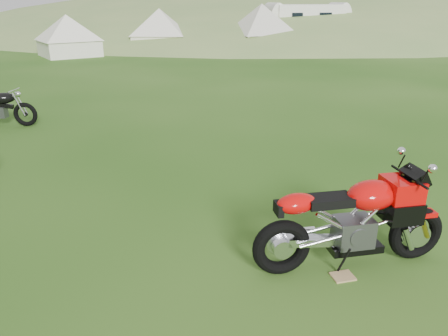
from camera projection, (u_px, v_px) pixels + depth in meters
name	position (u px, v px, depth m)	size (l,w,h in m)	color
ground	(217.00, 219.00, 5.69)	(120.00, 120.00, 0.00)	#1E4A0F
hillside	(299.00, 25.00, 48.46)	(80.00, 64.00, 8.00)	#668946
hedgerow	(299.00, 25.00, 48.46)	(36.00, 1.20, 8.60)	black
sport_motorcycle	(353.00, 214.00, 4.48)	(2.03, 0.51, 1.22)	red
plywood_board	(343.00, 276.00, 4.49)	(0.23, 0.18, 0.02)	tan
tent_left	(68.00, 33.00, 21.55)	(2.55, 2.55, 2.21)	white
tent_mid	(160.00, 28.00, 24.13)	(2.73, 2.73, 2.37)	silver
tent_right	(261.00, 27.00, 24.03)	(2.91, 2.91, 2.52)	beige
caravan	(305.00, 25.00, 26.79)	(5.19, 2.32, 2.43)	white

